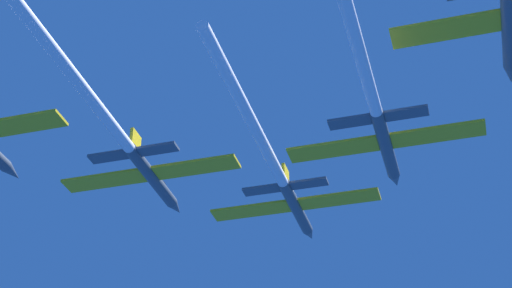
{
  "coord_description": "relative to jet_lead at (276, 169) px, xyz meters",
  "views": [
    {
      "loc": [
        16.66,
        -73.16,
        -39.19
      ],
      "look_at": [
        -0.21,
        -13.78,
        -0.1
      ],
      "focal_mm": 57.9,
      "sensor_mm": 36.0,
      "label": 1
    }
  ],
  "objects": [
    {
      "name": "jet_right_wing",
      "position": [
        10.6,
        -11.23,
        -0.63
      ],
      "size": [
        17.23,
        38.98,
        2.85
      ],
      "color": "#4C5660"
    },
    {
      "name": "jet_lead",
      "position": [
        0.0,
        0.0,
        0.0
      ],
      "size": [
        17.23,
        36.89,
        2.85
      ],
      "color": "#4C5660"
    },
    {
      "name": "jet_left_wing",
      "position": [
        -11.45,
        -10.38,
        -0.43
      ],
      "size": [
        17.23,
        36.66,
        2.85
      ],
      "color": "#4C5660"
    }
  ]
}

